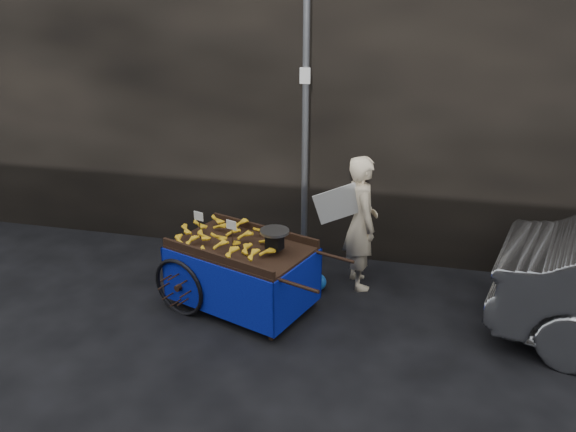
# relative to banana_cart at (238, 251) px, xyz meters

# --- Properties ---
(ground) EXTENTS (80.00, 80.00, 0.00)m
(ground) POSITION_rel_banana_cart_xyz_m (0.19, -0.13, -0.67)
(ground) COLOR black
(ground) RESTS_ON ground
(building_wall) EXTENTS (13.50, 2.00, 5.00)m
(building_wall) POSITION_rel_banana_cart_xyz_m (0.59, 2.47, 1.83)
(building_wall) COLOR black
(building_wall) RESTS_ON ground
(street_pole) EXTENTS (0.12, 0.10, 4.00)m
(street_pole) POSITION_rel_banana_cart_xyz_m (0.49, 1.16, 1.33)
(street_pole) COLOR slate
(street_pole) RESTS_ON ground
(banana_cart) EXTENTS (2.19, 1.51, 1.09)m
(banana_cart) POSITION_rel_banana_cart_xyz_m (0.00, 0.00, 0.00)
(banana_cart) COLOR black
(banana_cart) RESTS_ON ground
(vendor) EXTENTS (0.83, 0.69, 1.60)m
(vendor) POSITION_rel_banana_cart_xyz_m (1.24, 0.79, 0.13)
(vendor) COLOR beige
(vendor) RESTS_ON ground
(plastic_bag) EXTENTS (0.25, 0.20, 0.22)m
(plastic_bag) POSITION_rel_banana_cart_xyz_m (0.78, 0.52, -0.56)
(plastic_bag) COLOR blue
(plastic_bag) RESTS_ON ground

